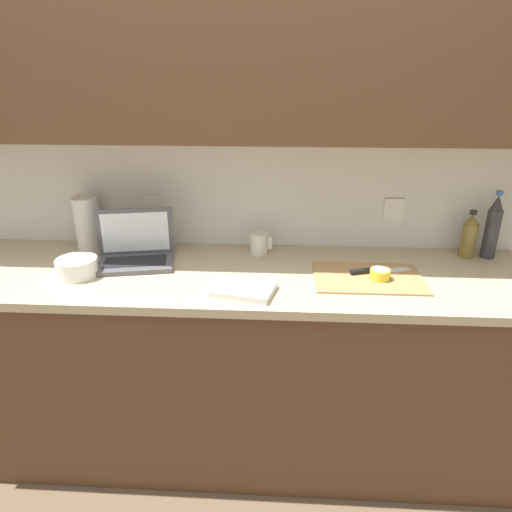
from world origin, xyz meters
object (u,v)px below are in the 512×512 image
lemon_half_cut (380,274)px  cutting_board (368,278)px  bottle_oil_tall (493,228)px  paper_towel_roll (88,223)px  laptop (135,250)px  bottle_green_soda (469,236)px  measuring_cup (259,244)px  bowl_white (77,267)px  knife (370,271)px

lemon_half_cut → cutting_board: bearing=158.9°
bottle_oil_tall → paper_towel_roll: bearing=179.5°
laptop → bottle_green_soda: laptop is taller
measuring_cup → paper_towel_roll: bearing=177.6°
lemon_half_cut → measuring_cup: (-0.50, 0.26, 0.02)m
measuring_cup → laptop: bearing=-165.9°
bottle_oil_tall → bowl_white: bearing=-170.1°
knife → paper_towel_roll: (-1.27, 0.24, 0.10)m
bottle_oil_tall → measuring_cup: (-1.03, -0.02, -0.09)m
cutting_board → bottle_oil_tall: 0.64m
laptop → measuring_cup: laptop is taller
knife → bottle_oil_tall: bottle_oil_tall is taller
lemon_half_cut → bottle_oil_tall: 0.61m
laptop → bowl_white: (-0.20, -0.16, -0.02)m
cutting_board → paper_towel_roll: paper_towel_roll is taller
laptop → measuring_cup: 0.54m
lemon_half_cut → bottle_oil_tall: bearing=27.9°
lemon_half_cut → bottle_oil_tall: size_ratio=0.26×
bottle_green_soda → cutting_board: bearing=-151.1°
paper_towel_roll → laptop: bearing=-31.5°
laptop → bottle_oil_tall: size_ratio=1.19×
cutting_board → bowl_white: (-1.18, -0.04, 0.03)m
bottle_green_soda → paper_towel_roll: size_ratio=0.89×
cutting_board → bottle_green_soda: bearing=28.9°
knife → measuring_cup: 0.51m
bottle_oil_tall → paper_towel_roll: (-1.83, 0.02, -0.02)m
paper_towel_roll → measuring_cup: bearing=-2.4°
bowl_white → cutting_board: bearing=2.0°
lemon_half_cut → bottle_green_soda: bearing=32.7°
measuring_cup → bowl_white: bearing=-158.3°
cutting_board → paper_towel_roll: size_ratio=1.78×
cutting_board → bottle_oil_tall: (0.57, 0.26, 0.14)m
knife → laptop: bearing=158.7°
knife → bowl_white: bearing=166.9°
laptop → lemon_half_cut: size_ratio=4.54×
lemon_half_cut → bottle_oil_tall: bottle_oil_tall is taller
bottle_green_soda → bottle_oil_tall: size_ratio=0.71×
bottle_green_soda → paper_towel_roll: (-1.73, 0.02, 0.02)m
bowl_white → paper_towel_roll: 0.34m
lemon_half_cut → bowl_white: 1.22m
knife → bottle_green_soda: (0.46, 0.23, 0.08)m
measuring_cup → lemon_half_cut: bearing=-27.8°
bottle_green_soda → measuring_cup: bearing=-178.9°
knife → lemon_half_cut: lemon_half_cut is taller
laptop → bottle_oil_tall: 1.56m
laptop → bottle_green_soda: bearing=-5.5°
knife → measuring_cup: bearing=139.1°
lemon_half_cut → measuring_cup: bearing=152.2°
cutting_board → paper_towel_roll: (-1.25, 0.28, 0.12)m
lemon_half_cut → bowl_white: bowl_white is taller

